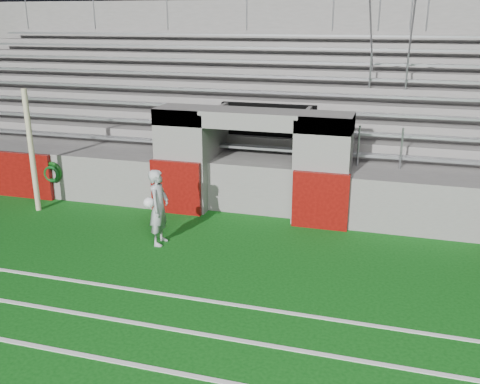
% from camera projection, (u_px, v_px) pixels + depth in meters
% --- Properties ---
extents(ground, '(90.00, 90.00, 0.00)m').
position_uv_depth(ground, '(204.00, 273.00, 10.34)').
color(ground, '#0C4910').
rests_on(ground, ground).
extents(field_post, '(0.13, 0.13, 3.09)m').
position_uv_depth(field_post, '(31.00, 151.00, 13.24)').
color(field_post, beige).
rests_on(field_post, ground).
extents(stadium_structure, '(26.00, 8.48, 5.42)m').
position_uv_depth(stadium_structure, '(288.00, 123.00, 17.14)').
color(stadium_structure, slate).
rests_on(stadium_structure, ground).
extents(goalkeeper_with_ball, '(0.49, 0.63, 1.67)m').
position_uv_depth(goalkeeper_with_ball, '(159.00, 207.00, 11.43)').
color(goalkeeper_with_ball, '#A3A8AC').
rests_on(goalkeeper_with_ball, ground).
extents(hose_coil, '(0.58, 0.15, 0.58)m').
position_uv_depth(hose_coil, '(52.00, 173.00, 14.20)').
color(hose_coil, '#0C3F0E').
rests_on(hose_coil, ground).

